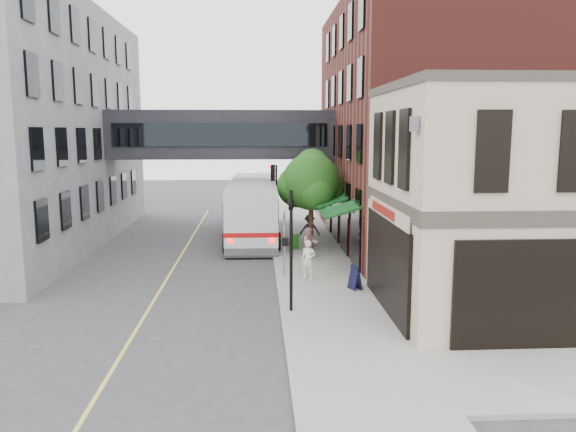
{
  "coord_description": "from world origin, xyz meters",
  "views": [
    {
      "loc": [
        -0.84,
        -18.01,
        6.75
      ],
      "look_at": [
        0.38,
        3.73,
        3.43
      ],
      "focal_mm": 35.0,
      "sensor_mm": 36.0,
      "label": 1
    }
  ],
  "objects": [
    {
      "name": "pedestrian_b",
      "position": [
        1.9,
        10.53,
        0.95
      ],
      "size": [
        0.8,
        0.64,
        1.61
      ],
      "primitive_type": "imported",
      "rotation": [
        0.0,
        0.0,
        -0.04
      ],
      "color": "pink",
      "rests_on": "sidewalk_main"
    },
    {
      "name": "pedestrian_c",
      "position": [
        2.21,
        13.8,
        1.06
      ],
      "size": [
        1.28,
        0.88,
        1.82
      ],
      "primitive_type": "imported",
      "rotation": [
        0.0,
        0.0,
        -0.19
      ],
      "color": "black",
      "rests_on": "sidewalk_main"
    },
    {
      "name": "traffic_signal_near",
      "position": [
        0.37,
        2.0,
        2.98
      ],
      "size": [
        0.44,
        0.22,
        4.6
      ],
      "color": "black",
      "rests_on": "sidewalk_main"
    },
    {
      "name": "brick_building",
      "position": [
        9.98,
        15.0,
        6.99
      ],
      "size": [
        13.76,
        18.0,
        14.0
      ],
      "color": "#58201B",
      "rests_on": "ground"
    },
    {
      "name": "corner_building",
      "position": [
        8.97,
        2.0,
        4.21
      ],
      "size": [
        10.19,
        8.12,
        8.45
      ],
      "color": "tan",
      "rests_on": "ground"
    },
    {
      "name": "street_sign_pole",
      "position": [
        0.39,
        7.0,
        1.93
      ],
      "size": [
        0.08,
        0.75,
        3.0
      ],
      "color": "gray",
      "rests_on": "sidewalk_main"
    },
    {
      "name": "pedestrian_a",
      "position": [
        1.43,
        6.32,
        1.04
      ],
      "size": [
        0.75,
        0.62,
        1.77
      ],
      "primitive_type": "imported",
      "rotation": [
        0.0,
        0.0,
        -0.35
      ],
      "color": "white",
      "rests_on": "sidewalk_main"
    },
    {
      "name": "sandwich_board",
      "position": [
        3.26,
        4.67,
        0.65
      ],
      "size": [
        0.55,
        0.66,
        1.01
      ],
      "primitive_type": "cube",
      "rotation": [
        0.0,
        0.0,
        0.38
      ],
      "color": "black",
      "rests_on": "sidewalk_main"
    },
    {
      "name": "ground",
      "position": [
        0.0,
        0.0,
        0.0
      ],
      "size": [
        120.0,
        120.0,
        0.0
      ],
      "primitive_type": "plane",
      "color": "#38383A",
      "rests_on": "ground"
    },
    {
      "name": "skyway_bridge",
      "position": [
        -3.0,
        18.0,
        6.5
      ],
      "size": [
        14.0,
        3.18,
        3.0
      ],
      "color": "black",
      "rests_on": "ground"
    },
    {
      "name": "street_tree",
      "position": [
        2.19,
        13.22,
        3.91
      ],
      "size": [
        3.8,
        3.2,
        5.6
      ],
      "color": "#382619",
      "rests_on": "sidewalk_main"
    },
    {
      "name": "lane_marking",
      "position": [
        -5.0,
        10.0,
        0.01
      ],
      "size": [
        0.12,
        40.0,
        0.01
      ],
      "primitive_type": "cube",
      "color": "#D8CC4C",
      "rests_on": "ground"
    },
    {
      "name": "bus",
      "position": [
        -1.09,
        17.54,
        1.99
      ],
      "size": [
        3.31,
        13.23,
        3.55
      ],
      "color": "silver",
      "rests_on": "ground"
    },
    {
      "name": "newspaper_box",
      "position": [
        1.27,
        12.99,
        0.56
      ],
      "size": [
        0.48,
        0.45,
        0.83
      ],
      "primitive_type": "cube",
      "rotation": [
        0.0,
        0.0,
        0.21
      ],
      "color": "#195814",
      "rests_on": "sidewalk_main"
    },
    {
      "name": "traffic_signal_far",
      "position": [
        0.26,
        17.0,
        3.34
      ],
      "size": [
        0.53,
        0.28,
        4.5
      ],
      "color": "black",
      "rests_on": "sidewalk_main"
    },
    {
      "name": "sidewalk_main",
      "position": [
        2.0,
        14.0,
        0.07
      ],
      "size": [
        4.0,
        60.0,
        0.15
      ],
      "primitive_type": "cube",
      "color": "gray",
      "rests_on": "ground"
    }
  ]
}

